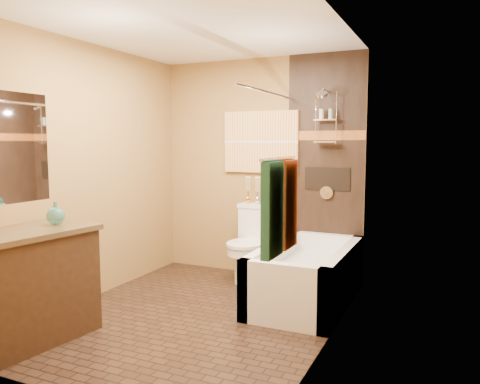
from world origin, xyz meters
The scene contains 22 objects.
floor centered at (0.00, 0.00, 0.00)m, with size 3.00×3.00×0.00m, color black.
wall_left centered at (-1.20, 0.00, 1.25)m, with size 0.02×3.00×2.50m, color olive.
wall_right centered at (1.20, 0.00, 1.25)m, with size 0.02×3.00×2.50m, color olive.
wall_back centered at (0.00, 1.50, 1.25)m, with size 2.40×0.02×2.50m, color olive.
wall_front centered at (0.00, -1.50, 1.25)m, with size 2.40×0.02×2.50m, color olive.
ceiling centered at (0.00, 0.00, 2.50)m, with size 3.00×3.00×0.00m, color silver.
alcove_tile_back centered at (0.78, 1.49, 1.25)m, with size 0.85×0.01×2.50m, color black.
alcove_tile_right centered at (1.19, 0.75, 1.25)m, with size 0.01×1.50×2.50m, color black.
mosaic_band_back centered at (0.78, 1.48, 1.62)m, with size 0.85×0.01×0.10m, color brown.
mosaic_band_right centered at (1.18, 0.75, 1.62)m, with size 0.01×1.50×0.10m, color brown.
alcove_niche centered at (0.80, 1.48, 1.15)m, with size 0.50×0.01×0.25m, color black.
shower_fixtures centered at (0.80, 1.38, 1.67)m, with size 0.24×0.33×1.16m.
curtain_rod centered at (0.40, 0.75, 2.02)m, with size 0.03×0.03×1.55m, color silver.
towel_bar centered at (1.15, -1.05, 1.45)m, with size 0.02×0.02×0.55m, color silver.
towel_teal centered at (1.16, -1.18, 1.18)m, with size 0.05×0.22×0.52m, color #1C5E56.
towel_rust centered at (1.16, -0.92, 1.18)m, with size 0.05×0.22×0.52m, color maroon.
sunset_painting centered at (0.02, 1.48, 1.55)m, with size 0.90×0.04×0.70m, color orange.
bathtub centered at (0.80, 0.75, 0.22)m, with size 0.80×1.50×0.55m.
toilet centered at (0.02, 1.20, 0.43)m, with size 0.43×0.63×0.84m.
vanity centered at (-0.92, -1.00, 0.44)m, with size 0.73×1.06×0.88m.
teal_bottle centered at (-0.87, -0.74, 0.97)m, with size 0.15×0.15×0.23m, color #287A73, non-canonical shape.
bud_vases centered at (0.02, 1.39, 1.01)m, with size 0.31×0.06×0.30m.
Camera 1 is at (2.04, -3.53, 1.54)m, focal length 35.00 mm.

